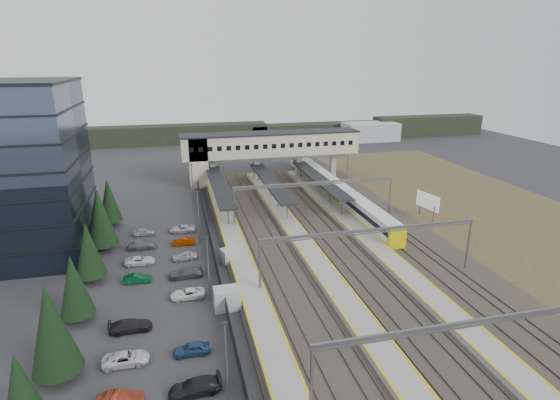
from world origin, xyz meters
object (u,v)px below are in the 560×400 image
object	(u,v)px
relay_cabin_far	(230,256)
billboard	(428,202)
footbridge	(259,147)
relay_cabin_near	(227,298)
train	(333,187)

from	to	relation	value
relay_cabin_far	billboard	size ratio (longest dim) A/B	0.51
footbridge	billboard	size ratio (longest dim) A/B	7.54
relay_cabin_far	billboard	bearing A→B (deg)	14.90
footbridge	relay_cabin_far	bearing A→B (deg)	-106.56
relay_cabin_near	footbridge	distance (m)	54.30
relay_cabin_near	footbridge	world-z (taller)	footbridge
relay_cabin_far	train	xyz separation A→B (m)	(24.39, 25.76, 0.86)
relay_cabin_near	relay_cabin_far	xyz separation A→B (m)	(1.82, 11.37, -0.17)
relay_cabin_far	footbridge	xyz separation A→B (m)	(12.10, 40.69, 6.89)
footbridge	train	distance (m)	20.26
footbridge	train	bearing A→B (deg)	-50.52
relay_cabin_near	billboard	xyz separation A→B (m)	(37.90, 20.97, 1.78)
relay_cabin_near	relay_cabin_far	world-z (taller)	relay_cabin_near
footbridge	train	xyz separation A→B (m)	(12.30, -14.93, -6.02)
relay_cabin_far	footbridge	size ratio (longest dim) A/B	0.07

